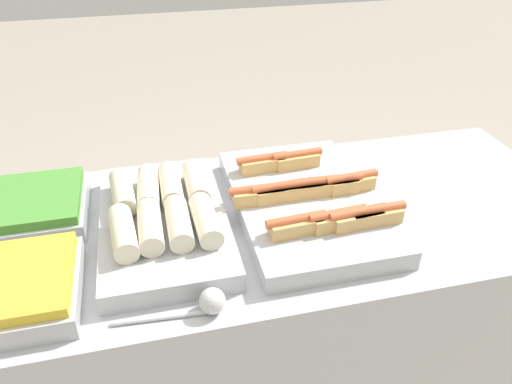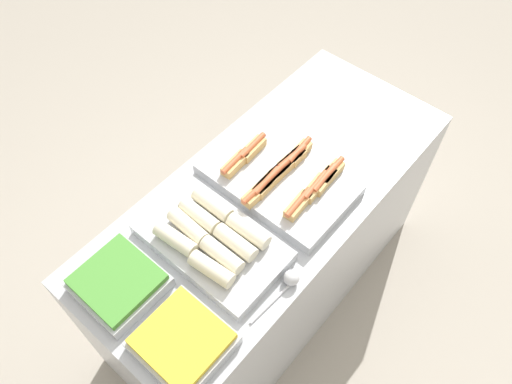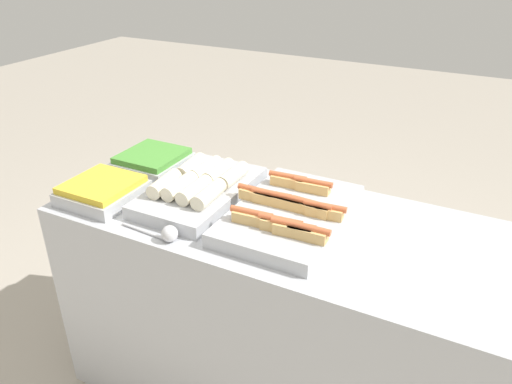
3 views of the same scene
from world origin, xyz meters
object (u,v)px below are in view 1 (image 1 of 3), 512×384
(serving_spoon_near, at_px, (207,303))
(tray_hotdogs, at_px, (307,201))
(tray_side_front, at_px, (16,289))
(tray_side_back, at_px, (35,208))
(tray_wraps, at_px, (163,217))

(serving_spoon_near, bearing_deg, tray_hotdogs, 43.29)
(tray_hotdogs, bearing_deg, tray_side_front, -166.03)
(tray_side_front, height_order, tray_side_back, same)
(serving_spoon_near, bearing_deg, tray_wraps, 101.91)
(tray_wraps, xyz_separation_m, tray_side_back, (-0.31, 0.12, -0.01))
(tray_hotdogs, bearing_deg, tray_wraps, 179.13)
(tray_wraps, height_order, tray_side_back, tray_wraps)
(tray_side_front, bearing_deg, tray_hotdogs, 13.97)
(tray_wraps, relative_size, serving_spoon_near, 2.26)
(tray_side_front, relative_size, serving_spoon_near, 1.16)
(tray_wraps, height_order, serving_spoon_near, tray_wraps)
(tray_hotdogs, relative_size, tray_side_back, 2.12)
(tray_hotdogs, bearing_deg, serving_spoon_near, -136.71)
(tray_wraps, xyz_separation_m, tray_side_front, (-0.31, -0.17, -0.01))
(tray_side_front, xyz_separation_m, serving_spoon_near, (0.38, -0.12, -0.01))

